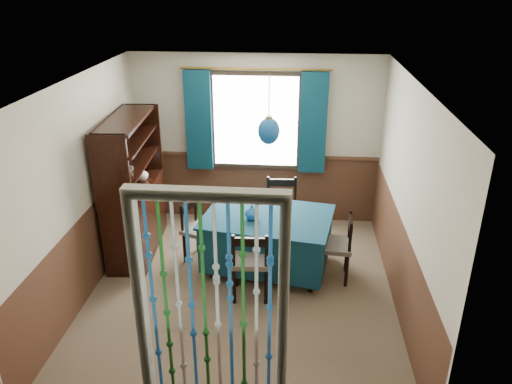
# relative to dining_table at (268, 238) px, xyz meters

# --- Properties ---
(floor) EXTENTS (4.00, 4.00, 0.00)m
(floor) POSITION_rel_dining_table_xyz_m (-0.27, -0.54, -0.43)
(floor) COLOR brown
(floor) RESTS_ON ground
(ceiling) EXTENTS (4.00, 4.00, 0.00)m
(ceiling) POSITION_rel_dining_table_xyz_m (-0.27, -0.54, 2.07)
(ceiling) COLOR silver
(ceiling) RESTS_ON ground
(wall_back) EXTENTS (3.60, 0.00, 3.60)m
(wall_back) POSITION_rel_dining_table_xyz_m (-0.27, 1.46, 0.82)
(wall_back) COLOR #BDB39A
(wall_back) RESTS_ON ground
(wall_front) EXTENTS (3.60, 0.00, 3.60)m
(wall_front) POSITION_rel_dining_table_xyz_m (-0.27, -2.54, 0.82)
(wall_front) COLOR #BDB39A
(wall_front) RESTS_ON ground
(wall_left) EXTENTS (0.00, 4.00, 4.00)m
(wall_left) POSITION_rel_dining_table_xyz_m (-2.07, -0.54, 0.82)
(wall_left) COLOR #BDB39A
(wall_left) RESTS_ON ground
(wall_right) EXTENTS (0.00, 4.00, 4.00)m
(wall_right) POSITION_rel_dining_table_xyz_m (1.53, -0.54, 0.82)
(wall_right) COLOR #BDB39A
(wall_right) RESTS_ON ground
(wainscot_back) EXTENTS (3.60, 0.00, 3.60)m
(wainscot_back) POSITION_rel_dining_table_xyz_m (-0.27, 1.44, 0.07)
(wainscot_back) COLOR #492A1B
(wainscot_back) RESTS_ON ground
(wainscot_front) EXTENTS (3.60, 0.00, 3.60)m
(wainscot_front) POSITION_rel_dining_table_xyz_m (-0.27, -2.53, 0.07)
(wainscot_front) COLOR #492A1B
(wainscot_front) RESTS_ON ground
(wainscot_left) EXTENTS (0.00, 4.00, 4.00)m
(wainscot_left) POSITION_rel_dining_table_xyz_m (-2.06, -0.54, 0.07)
(wainscot_left) COLOR #492A1B
(wainscot_left) RESTS_ON ground
(wainscot_right) EXTENTS (0.00, 4.00, 4.00)m
(wainscot_right) POSITION_rel_dining_table_xyz_m (1.51, -0.54, 0.07)
(wainscot_right) COLOR #492A1B
(wainscot_right) RESTS_ON ground
(window) EXTENTS (1.32, 0.12, 1.42)m
(window) POSITION_rel_dining_table_xyz_m (-0.27, 1.41, 1.12)
(window) COLOR black
(window) RESTS_ON wall_back
(doorway) EXTENTS (1.16, 0.12, 2.18)m
(doorway) POSITION_rel_dining_table_xyz_m (-0.27, -2.48, 0.62)
(doorway) COLOR silver
(doorway) RESTS_ON ground
(dining_table) EXTENTS (1.71, 1.32, 0.75)m
(dining_table) POSITION_rel_dining_table_xyz_m (0.00, 0.00, 0.00)
(dining_table) COLOR #0C3141
(dining_table) RESTS_ON floor
(chair_near) EXTENTS (0.46, 0.45, 0.90)m
(chair_near) POSITION_rel_dining_table_xyz_m (-0.16, -0.63, 0.04)
(chair_near) COLOR black
(chair_near) RESTS_ON floor
(chair_far) EXTENTS (0.48, 0.46, 0.92)m
(chair_far) POSITION_rel_dining_table_xyz_m (0.15, 0.71, 0.05)
(chair_far) COLOR black
(chair_far) RESTS_ON floor
(chair_left) EXTENTS (0.50, 0.51, 0.81)m
(chair_left) POSITION_rel_dining_table_xyz_m (-0.92, 0.16, -0.00)
(chair_left) COLOR black
(chair_left) RESTS_ON floor
(chair_right) EXTENTS (0.43, 0.45, 0.86)m
(chair_right) POSITION_rel_dining_table_xyz_m (0.86, -0.15, 0.02)
(chair_right) COLOR black
(chair_right) RESTS_ON floor
(sideboard) EXTENTS (0.58, 1.45, 1.86)m
(sideboard) POSITION_rel_dining_table_xyz_m (-1.81, 0.33, 0.20)
(sideboard) COLOR black
(sideboard) RESTS_ON floor
(pendant_lamp) EXTENTS (0.25, 0.25, 0.81)m
(pendant_lamp) POSITION_rel_dining_table_xyz_m (-0.00, 0.00, 1.41)
(pendant_lamp) COLOR olive
(pendant_lamp) RESTS_ON ceiling
(vase_table) EXTENTS (0.19, 0.19, 0.17)m
(vase_table) POSITION_rel_dining_table_xyz_m (-0.19, -0.09, 0.40)
(vase_table) COLOR navy
(vase_table) RESTS_ON dining_table
(bowl_shelf) EXTENTS (0.26, 0.26, 0.05)m
(bowl_shelf) POSITION_rel_dining_table_xyz_m (-1.74, 0.01, 0.86)
(bowl_shelf) COLOR beige
(bowl_shelf) RESTS_ON sideboard
(vase_sideboard) EXTENTS (0.24, 0.24, 0.20)m
(vase_sideboard) POSITION_rel_dining_table_xyz_m (-1.74, 0.58, 0.60)
(vase_sideboard) COLOR beige
(vase_sideboard) RESTS_ON sideboard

